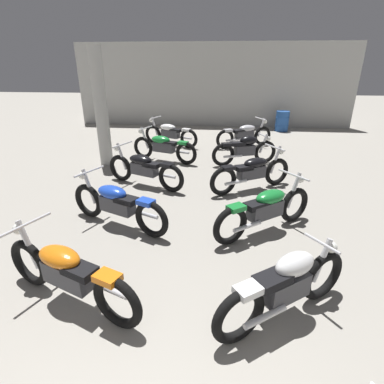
% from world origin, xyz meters
% --- Properties ---
extents(back_wall, '(12.52, 0.24, 3.60)m').
position_xyz_m(back_wall, '(0.00, 14.58, 1.80)').
color(back_wall, '#B2B2AD').
rests_on(back_wall, ground).
extents(support_pillar, '(0.36, 0.36, 3.20)m').
position_xyz_m(support_pillar, '(-2.84, 8.33, 1.60)').
color(support_pillar, '#B2B2AD').
rests_on(support_pillar, ground).
extents(motorcycle_left_row_1, '(2.05, 1.02, 0.97)m').
position_xyz_m(motorcycle_left_row_1, '(-1.27, 2.87, 0.45)').
color(motorcycle_left_row_1, black).
rests_on(motorcycle_left_row_1, ground).
extents(motorcycle_left_row_2, '(2.03, 1.06, 0.97)m').
position_xyz_m(motorcycle_left_row_2, '(-1.31, 4.81, 0.45)').
color(motorcycle_left_row_2, black).
rests_on(motorcycle_left_row_2, ground).
extents(motorcycle_left_row_3, '(2.04, 1.03, 0.97)m').
position_xyz_m(motorcycle_left_row_3, '(-1.31, 6.77, 0.45)').
color(motorcycle_left_row_3, black).
rests_on(motorcycle_left_row_3, ground).
extents(motorcycle_left_row_4, '(2.08, 0.96, 0.97)m').
position_xyz_m(motorcycle_left_row_4, '(-1.22, 8.79, 0.45)').
color(motorcycle_left_row_4, black).
rests_on(motorcycle_left_row_4, ground).
extents(motorcycle_left_row_5, '(2.05, 1.02, 0.97)m').
position_xyz_m(motorcycle_left_row_5, '(-1.33, 10.64, 0.45)').
color(motorcycle_left_row_5, black).
rests_on(motorcycle_left_row_5, ground).
extents(motorcycle_right_row_1, '(1.67, 1.23, 0.88)m').
position_xyz_m(motorcycle_right_row_1, '(1.30, 2.90, 0.46)').
color(motorcycle_right_row_1, black).
rests_on(motorcycle_right_row_1, ground).
extents(motorcycle_right_row_2, '(1.80, 1.40, 0.97)m').
position_xyz_m(motorcycle_right_row_2, '(1.32, 4.87, 0.45)').
color(motorcycle_right_row_2, black).
rests_on(motorcycle_right_row_2, ground).
extents(motorcycle_right_row_3, '(1.92, 1.22, 0.97)m').
position_xyz_m(motorcycle_right_row_3, '(1.23, 6.78, 0.45)').
color(motorcycle_right_row_3, black).
rests_on(motorcycle_right_row_3, ground).
extents(motorcycle_right_row_4, '(1.90, 0.77, 0.88)m').
position_xyz_m(motorcycle_right_row_4, '(1.19, 8.69, 0.46)').
color(motorcycle_right_row_4, black).
rests_on(motorcycle_right_row_4, ground).
extents(motorcycle_right_row_5, '(1.99, 1.12, 0.97)m').
position_xyz_m(motorcycle_right_row_5, '(1.30, 10.74, 0.45)').
color(motorcycle_right_row_5, black).
rests_on(motorcycle_right_row_5, ground).
extents(oil_drum, '(0.59, 0.59, 0.85)m').
position_xyz_m(oil_drum, '(3.08, 13.63, 0.43)').
color(oil_drum, '#23519E').
rests_on(oil_drum, ground).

